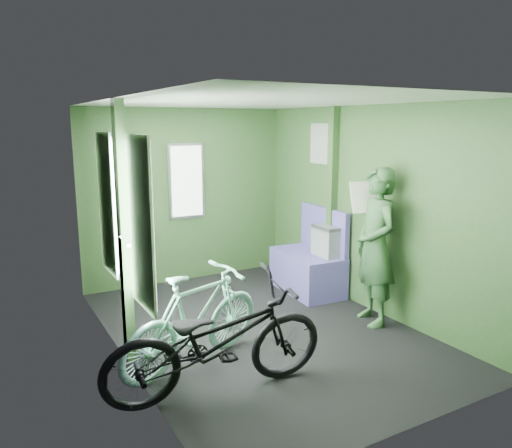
{
  "coord_description": "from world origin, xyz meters",
  "views": [
    {
      "loc": [
        -2.43,
        -4.2,
        2.09
      ],
      "look_at": [
        0.0,
        0.1,
        1.1
      ],
      "focal_mm": 35.0,
      "sensor_mm": 36.0,
      "label": 1
    }
  ],
  "objects_px": {
    "bicycle_black": "(219,396)",
    "bicycle_mint": "(197,368)",
    "waste_box": "(327,261)",
    "passenger": "(376,247)",
    "bench_seat": "(309,267)"
  },
  "relations": [
    {
      "from": "bicycle_black",
      "to": "bicycle_mint",
      "type": "height_order",
      "value": "bicycle_black"
    },
    {
      "from": "waste_box",
      "to": "passenger",
      "type": "bearing_deg",
      "value": -96.99
    },
    {
      "from": "bicycle_black",
      "to": "waste_box",
      "type": "height_order",
      "value": "waste_box"
    },
    {
      "from": "bicycle_mint",
      "to": "passenger",
      "type": "height_order",
      "value": "passenger"
    },
    {
      "from": "waste_box",
      "to": "bicycle_mint",
      "type": "bearing_deg",
      "value": -155.68
    },
    {
      "from": "waste_box",
      "to": "bench_seat",
      "type": "xyz_separation_m",
      "value": [
        -0.11,
        0.23,
        -0.12
      ]
    },
    {
      "from": "bicycle_black",
      "to": "passenger",
      "type": "bearing_deg",
      "value": -70.69
    },
    {
      "from": "bicycle_mint",
      "to": "passenger",
      "type": "xyz_separation_m",
      "value": [
        2.05,
        0.03,
        0.84
      ]
    },
    {
      "from": "waste_box",
      "to": "bench_seat",
      "type": "bearing_deg",
      "value": 115.97
    },
    {
      "from": "bicycle_black",
      "to": "waste_box",
      "type": "bearing_deg",
      "value": -51.04
    },
    {
      "from": "passenger",
      "to": "bench_seat",
      "type": "xyz_separation_m",
      "value": [
        0.01,
        1.18,
        -0.52
      ]
    },
    {
      "from": "bicycle_black",
      "to": "passenger",
      "type": "distance_m",
      "value": 2.3
    },
    {
      "from": "bicycle_black",
      "to": "passenger",
      "type": "height_order",
      "value": "passenger"
    },
    {
      "from": "bicycle_black",
      "to": "waste_box",
      "type": "distance_m",
      "value": 2.69
    },
    {
      "from": "bicycle_mint",
      "to": "bench_seat",
      "type": "relative_size",
      "value": 1.43
    }
  ]
}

